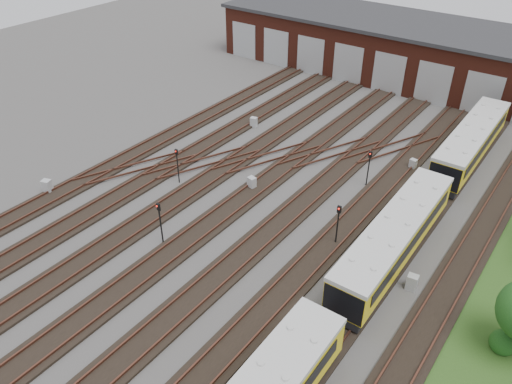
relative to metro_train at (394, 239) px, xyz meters
The scene contains 14 objects.
ground 12.95m from the metro_train, 141.26° to the right, with size 120.00×120.00×0.00m, color #403D3B.
track_network 12.71m from the metro_train, 143.82° to the right, with size 30.40×70.00×0.33m.
maintenance_shed 33.51m from the metro_train, 107.39° to the left, with size 51.00×12.50×6.35m.
metro_train is the anchor object (origin of this frame).
signal_mast_0 15.25m from the metro_train, 149.95° to the right, with size 0.30×0.28×3.37m.
signal_mast_1 17.77m from the metro_train, behind, with size 0.25×0.23×3.06m.
signal_mast_2 9.03m from the metro_train, 125.95° to the left, with size 0.27×0.26×3.09m.
signal_mast_3 3.77m from the metro_train, behind, with size 0.27×0.25×3.18m.
relay_cabinet_0 26.44m from the metro_train, 161.19° to the right, with size 0.67×0.56×1.12m, color #ADAFB2.
relay_cabinet_1 21.47m from the metro_train, 151.32° to the left, with size 0.60×0.50×1.01m, color #ADAFB2.
relay_cabinet_2 12.59m from the metro_train, behind, with size 0.61×0.51×1.02m, color #ADAFB2.
relay_cabinet_3 12.45m from the metro_train, 105.34° to the left, with size 0.55×0.46×0.91m, color #ADAFB2.
relay_cabinet_4 2.96m from the metro_train, 38.60° to the right, with size 0.63×0.53×1.05m, color #ADAFB2.
bush_0 8.40m from the metro_train, 21.74° to the right, with size 1.42×1.42×1.42m, color #134012.
Camera 1 is at (17.53, -17.01, 22.03)m, focal length 35.00 mm.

